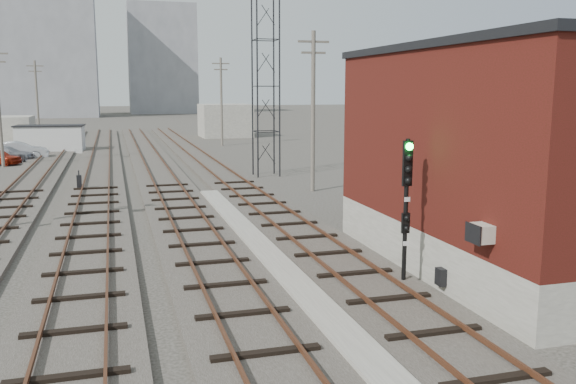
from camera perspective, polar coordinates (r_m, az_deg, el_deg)
name	(u,v)px	position (r m, az deg, el deg)	size (l,w,h in m)	color
ground	(157,146)	(65.29, -12.12, 4.28)	(320.00, 320.00, 0.00)	#282621
track_right	(213,168)	(44.79, -7.02, 2.22)	(3.20, 90.00, 0.39)	#332D28
track_mid_right	(157,170)	(44.35, -12.13, 2.00)	(3.20, 90.00, 0.39)	#332D28
track_mid_left	(99,172)	(44.27, -17.30, 1.77)	(3.20, 90.00, 0.39)	#332D28
track_left	(37,175)	(44.54, -22.45, 1.52)	(3.20, 90.00, 0.39)	#332D28
platform_curb	(273,262)	(20.32, -1.37, -6.59)	(0.90, 28.00, 0.26)	gray
brick_building	(499,157)	(20.79, 19.12, 3.09)	(6.54, 12.20, 7.22)	gray
lattice_tower	(266,63)	(41.14, -2.11, 11.95)	(1.60, 1.60, 15.00)	black
utility_pole_left_c	(37,98)	(75.33, -22.43, 8.11)	(1.80, 0.24, 9.00)	#595147
utility_pole_right_a	(313,107)	(34.67, 2.36, 7.93)	(1.80, 0.24, 9.00)	#595147
utility_pole_right_b	(221,99)	(63.84, -6.25, 8.63)	(1.80, 0.24, 9.00)	#595147
apartment_left	(41,45)	(140.84, -22.10, 12.64)	(22.00, 14.00, 30.00)	gray
apartment_right	(162,60)	(155.55, -11.70, 12.04)	(16.00, 12.00, 26.00)	gray
shed_right	(225,120)	(76.17, -5.91, 6.67)	(6.00, 6.00, 4.00)	gray
signal_mast	(407,199)	(18.03, 11.03, -0.68)	(0.40, 0.42, 4.40)	gray
switch_stand	(79,183)	(36.72, -18.95, 0.84)	(0.27, 0.27, 1.15)	black
site_trailer	(50,139)	(60.69, -21.35, 4.67)	(6.27, 3.15, 2.55)	silver
car_silver	(19,151)	(55.53, -23.89, 3.56)	(1.60, 4.60, 1.52)	#B4B7BC
car_grey	(7,154)	(54.69, -24.82, 3.27)	(1.73, 4.27, 1.24)	gray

